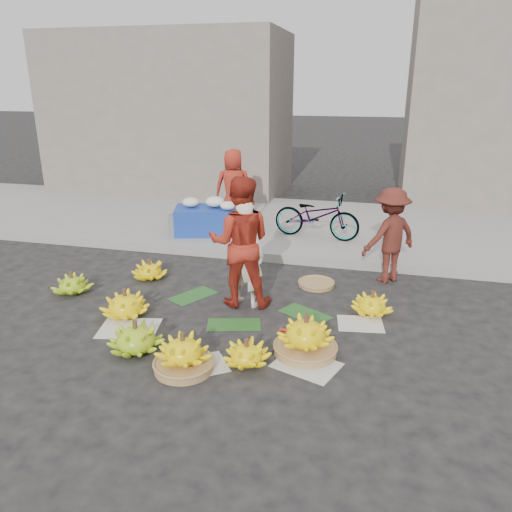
% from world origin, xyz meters
% --- Properties ---
extents(ground, '(80.00, 80.00, 0.00)m').
position_xyz_m(ground, '(0.00, 0.00, 0.00)').
color(ground, black).
rests_on(ground, ground).
extents(curb, '(40.00, 0.25, 0.15)m').
position_xyz_m(curb, '(0.00, 2.20, 0.07)').
color(curb, gray).
rests_on(curb, ground).
extents(sidewalk, '(40.00, 4.00, 0.12)m').
position_xyz_m(sidewalk, '(0.00, 4.30, 0.06)').
color(sidewalk, gray).
rests_on(sidewalk, ground).
extents(building_left, '(6.00, 3.00, 4.00)m').
position_xyz_m(building_left, '(-4.00, 7.20, 2.00)').
color(building_left, gray).
rests_on(building_left, sidewalk).
extents(newspaper_scatter, '(3.20, 1.80, 0.00)m').
position_xyz_m(newspaper_scatter, '(0.00, -0.80, 0.00)').
color(newspaper_scatter, beige).
rests_on(newspaper_scatter, ground).
extents(banana_leaves, '(2.00, 1.00, 0.00)m').
position_xyz_m(banana_leaves, '(-0.10, 0.20, 0.00)').
color(banana_leaves, '#1B4E1A').
rests_on(banana_leaves, ground).
extents(banana_bunch_0, '(0.61, 0.61, 0.37)m').
position_xyz_m(banana_bunch_0, '(-1.49, -0.30, 0.16)').
color(banana_bunch_0, yellow).
rests_on(banana_bunch_0, ground).
extents(banana_bunch_1, '(0.74, 0.74, 0.37)m').
position_xyz_m(banana_bunch_1, '(-0.96, -1.06, 0.16)').
color(banana_bunch_1, '#79AF19').
rests_on(banana_bunch_1, ground).
extents(banana_bunch_2, '(0.61, 0.61, 0.43)m').
position_xyz_m(banana_bunch_2, '(-0.31, -1.29, 0.18)').
color(banana_bunch_2, olive).
rests_on(banana_bunch_2, ground).
extents(banana_bunch_3, '(0.60, 0.60, 0.30)m').
position_xyz_m(banana_bunch_3, '(0.28, -1.04, 0.13)').
color(banana_bunch_3, yellow).
rests_on(banana_bunch_3, ground).
extents(banana_bunch_4, '(0.71, 0.71, 0.47)m').
position_xyz_m(banana_bunch_4, '(0.85, -0.65, 0.20)').
color(banana_bunch_4, olive).
rests_on(banana_bunch_4, ground).
extents(banana_bunch_5, '(0.64, 0.64, 0.31)m').
position_xyz_m(banana_bunch_5, '(1.52, 0.54, 0.13)').
color(banana_bunch_5, yellow).
rests_on(banana_bunch_5, ground).
extents(banana_bunch_6, '(0.51, 0.51, 0.32)m').
position_xyz_m(banana_bunch_6, '(-2.57, 0.18, 0.14)').
color(banana_bunch_6, '#79AF19').
rests_on(banana_bunch_6, ground).
extents(banana_bunch_7, '(0.53, 0.53, 0.31)m').
position_xyz_m(banana_bunch_7, '(-1.76, 0.96, 0.13)').
color(banana_bunch_7, yellow).
rests_on(banana_bunch_7, ground).
extents(basket_spare, '(0.57, 0.57, 0.06)m').
position_xyz_m(basket_spare, '(0.71, 1.28, 0.03)').
color(basket_spare, olive).
rests_on(basket_spare, ground).
extents(incense_stack, '(0.20, 0.11, 0.08)m').
position_xyz_m(incense_stack, '(0.59, -0.35, 0.04)').
color(incense_stack, red).
rests_on(incense_stack, ground).
extents(vendor_cream, '(0.60, 0.49, 1.43)m').
position_xyz_m(vendor_cream, '(-0.12, 0.43, 0.71)').
color(vendor_cream, '#F6E5CF').
rests_on(vendor_cream, ground).
extents(vendor_red, '(0.94, 0.79, 1.71)m').
position_xyz_m(vendor_red, '(-0.19, 0.44, 0.86)').
color(vendor_red, '#AB2C1A').
rests_on(vendor_red, ground).
extents(man_striped, '(1.03, 0.99, 1.40)m').
position_xyz_m(man_striped, '(1.70, 1.75, 0.70)').
color(man_striped, maroon).
rests_on(man_striped, ground).
extents(flower_table, '(1.33, 1.03, 0.68)m').
position_xyz_m(flower_table, '(-1.58, 3.09, 0.40)').
color(flower_table, navy).
rests_on(flower_table, sidewalk).
extents(grey_bucket, '(0.26, 0.26, 0.30)m').
position_xyz_m(grey_bucket, '(-2.25, 3.13, 0.27)').
color(grey_bucket, slate).
rests_on(grey_bucket, sidewalk).
extents(flower_vendor, '(0.83, 0.65, 1.50)m').
position_xyz_m(flower_vendor, '(-1.26, 3.76, 0.87)').
color(flower_vendor, '#AB2C1A').
rests_on(flower_vendor, sidewalk).
extents(bicycle, '(0.77, 1.63, 0.82)m').
position_xyz_m(bicycle, '(0.44, 3.27, 0.53)').
color(bicycle, gray).
rests_on(bicycle, sidewalk).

